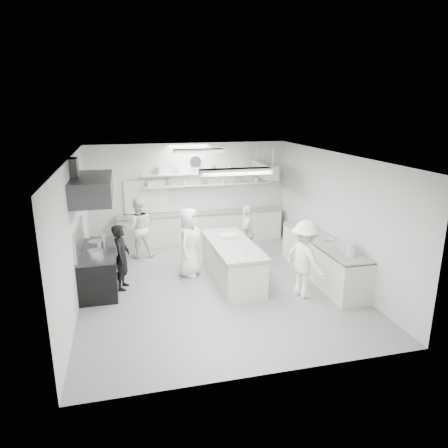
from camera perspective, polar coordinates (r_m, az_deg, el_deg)
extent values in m
cube|color=gray|center=(9.76, -1.32, -8.44)|extent=(6.00, 7.00, 0.02)
cube|color=silver|center=(8.94, -1.45, 9.47)|extent=(6.00, 7.00, 0.02)
cube|color=silver|center=(12.58, -4.85, 4.36)|extent=(6.00, 0.04, 3.00)
cube|color=silver|center=(6.07, 5.88, -8.69)|extent=(6.00, 0.04, 3.00)
cube|color=silver|center=(9.10, -20.15, -1.12)|extent=(0.04, 7.00, 3.00)
cube|color=silver|center=(10.29, 15.16, 1.21)|extent=(0.04, 7.00, 3.00)
cube|color=black|center=(9.78, -17.00, -6.19)|extent=(0.80, 1.80, 0.90)
cube|color=#343437|center=(9.26, -17.95, 4.78)|extent=(0.85, 2.00, 0.50)
cube|color=beige|center=(12.60, -3.18, -0.47)|extent=(5.00, 0.60, 0.92)
cube|color=beige|center=(12.54, -1.61, 5.53)|extent=(4.20, 0.26, 0.04)
cube|color=beige|center=(12.48, -1.62, 7.11)|extent=(4.20, 0.26, 0.04)
cube|color=black|center=(12.44, -10.76, 3.76)|extent=(1.30, 0.04, 1.00)
cylinder|color=silver|center=(12.42, -4.01, 8.67)|extent=(0.32, 0.05, 0.32)
cube|color=beige|center=(10.26, 13.56, -4.75)|extent=(0.74, 3.30, 0.94)
cube|color=#ABABAB|center=(11.87, 5.58, 7.56)|extent=(0.30, 1.60, 0.40)
cube|color=beige|center=(7.22, 1.66, 7.34)|extent=(1.30, 0.25, 0.10)
cube|color=beige|center=(10.71, -3.56, 10.14)|extent=(1.30, 0.25, 0.10)
cube|color=beige|center=(9.80, 1.17, -5.43)|extent=(0.97, 2.45, 0.90)
cylinder|color=#ABABAB|center=(9.58, -17.28, -2.97)|extent=(0.35, 0.35, 0.24)
imported|color=black|center=(9.56, -14.08, -4.50)|extent=(0.47, 0.62, 1.52)
imported|color=white|center=(11.44, -11.84, -0.54)|extent=(0.84, 0.67, 1.67)
imported|color=white|center=(10.02, -4.83, -2.54)|extent=(0.91, 0.99, 1.70)
imported|color=white|center=(10.94, 3.25, -1.33)|extent=(0.77, 0.97, 1.54)
imported|color=white|center=(9.03, 11.25, -4.84)|extent=(0.98, 1.27, 1.73)
imported|color=#ABABAB|center=(9.12, 3.63, -3.92)|extent=(0.29, 0.29, 0.06)
imported|color=beige|center=(9.06, 3.75, -4.07)|extent=(0.22, 0.22, 0.05)
imported|color=beige|center=(10.08, 14.14, -2.14)|extent=(0.29, 0.29, 0.06)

